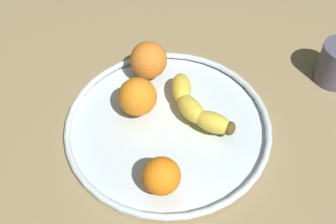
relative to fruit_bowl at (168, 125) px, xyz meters
The scene contains 6 objects.
ground_plane 2.92cm from the fruit_bowl, ahead, with size 134.58×134.58×4.00cm, color #988159.
fruit_bowl is the anchor object (origin of this frame).
banana 6.29cm from the fruit_bowl, 92.08° to the left, with size 17.74×8.97×3.74cm.
orange_back_right 7.83cm from the fruit_bowl, 140.28° to the right, with size 7.20×7.20×7.20cm, color orange.
orange_front_left 13.98cm from the fruit_bowl, 25.36° to the right, with size 6.32×6.32×6.32cm, color orange.
orange_back_left 14.07cm from the fruit_bowl, behind, with size 7.44×7.44×7.44cm, color orange.
Camera 1 is at (44.60, -17.00, 63.20)cm, focal length 44.77 mm.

